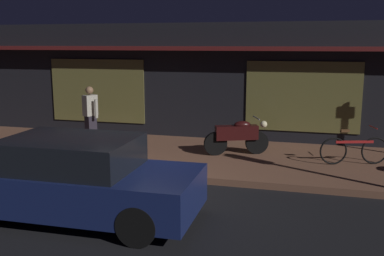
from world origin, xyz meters
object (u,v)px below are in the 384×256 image
object	(u,v)px
bicycle_parked	(354,150)
person_photographer	(90,115)
parked_car_far	(77,179)
motorcycle	(238,136)

from	to	relation	value
bicycle_parked	person_photographer	distance (m)	7.03
person_photographer	parked_car_far	world-z (taller)	person_photographer
motorcycle	bicycle_parked	world-z (taller)	motorcycle
bicycle_parked	person_photographer	world-z (taller)	person_photographer
bicycle_parked	parked_car_far	bearing A→B (deg)	-138.18
person_photographer	bicycle_parked	bearing A→B (deg)	-1.74
motorcycle	parked_car_far	size ratio (longest dim) A/B	0.39
bicycle_parked	person_photographer	xyz separation A→B (m)	(-7.01, 0.21, 0.52)
bicycle_parked	parked_car_far	size ratio (longest dim) A/B	0.39
person_photographer	parked_car_far	size ratio (longest dim) A/B	0.41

